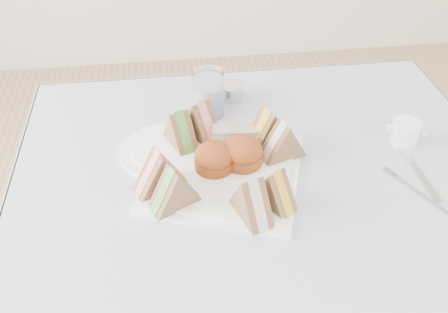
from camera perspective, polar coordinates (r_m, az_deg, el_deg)
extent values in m
cube|color=#9AACC5|center=(0.96, 5.49, -5.55)|extent=(1.02, 1.02, 0.01)
cube|color=white|center=(1.01, 0.00, -1.93)|extent=(0.38, 0.38, 0.01)
cylinder|color=#93390F|center=(1.00, -1.14, -0.14)|extent=(0.10, 0.10, 0.05)
cylinder|color=#93390F|center=(1.01, 2.12, 0.47)|extent=(0.10, 0.10, 0.06)
cube|color=tan|center=(1.06, 1.22, 2.31)|extent=(0.10, 0.05, 0.04)
cylinder|color=white|center=(1.08, -7.01, 0.63)|extent=(0.25, 0.25, 0.01)
cylinder|color=white|center=(1.17, -1.80, 7.22)|extent=(0.08, 0.08, 0.11)
cylinder|color=silver|center=(1.24, 0.94, 7.34)|extent=(0.07, 0.07, 0.04)
cube|color=silver|center=(1.09, 21.38, -1.78)|extent=(0.02, 0.17, 0.00)
cube|color=silver|center=(1.04, 22.23, -4.56)|extent=(0.08, 0.14, 0.00)
cylinder|color=white|center=(1.16, 19.99, 2.63)|extent=(0.07, 0.07, 0.05)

